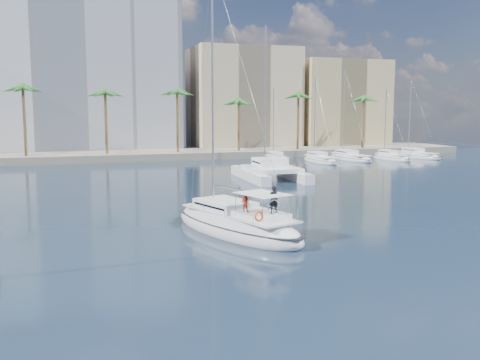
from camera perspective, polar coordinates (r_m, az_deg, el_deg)
name	(u,v)px	position (r m, az deg, el deg)	size (l,w,h in m)	color
ground	(260,241)	(33.68, 2.19, -6.55)	(160.00, 160.00, 0.00)	black
quay	(137,155)	(92.66, -10.94, 2.66)	(120.00, 14.00, 1.20)	gray
building_modern	(60,78)	(103.83, -18.66, 10.31)	(42.00, 16.00, 28.00)	silver
building_beige	(243,101)	(106.04, 0.32, 8.47)	(20.00, 14.00, 20.00)	#C3AD8C
building_tan_right	(339,106)	(112.14, 10.48, 7.78)	(18.00, 12.00, 18.00)	tan
palm_centre	(139,97)	(88.41, -10.77, 8.72)	(3.60, 3.60, 12.30)	brown
palm_right	(329,98)	(98.70, 9.44, 8.61)	(3.60, 3.60, 12.30)	brown
main_sloop	(236,224)	(35.87, -0.45, -4.76)	(7.97, 13.40, 18.96)	white
catamaran	(270,169)	(63.44, 3.24, 1.13)	(6.72, 12.70, 18.12)	white
seagull	(277,236)	(33.72, 3.96, -6.02)	(0.95, 0.41, 0.18)	silver
moored_yacht_a	(277,162)	(84.13, 3.94, 1.89)	(2.72, 9.35, 11.90)	white
moored_yacht_b	(320,162)	(84.97, 8.52, 1.88)	(3.14, 10.78, 13.72)	white
moored_yacht_c	(350,160)	(89.78, 11.67, 2.11)	(3.55, 12.21, 15.54)	white
moored_yacht_d	(391,160)	(91.50, 15.83, 2.08)	(2.72, 9.35, 11.90)	white
moored_yacht_e	(417,158)	(96.86, 18.38, 2.26)	(3.14, 10.78, 13.72)	white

